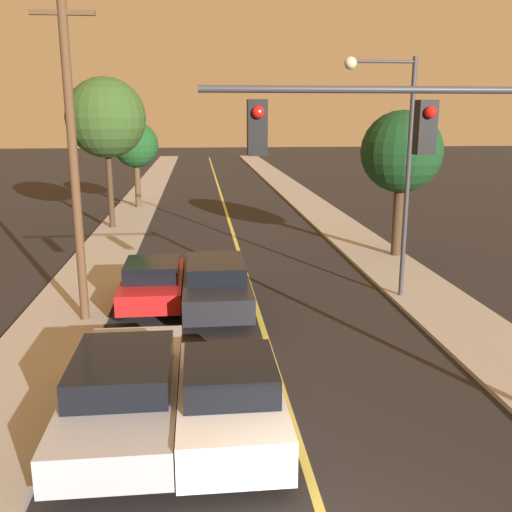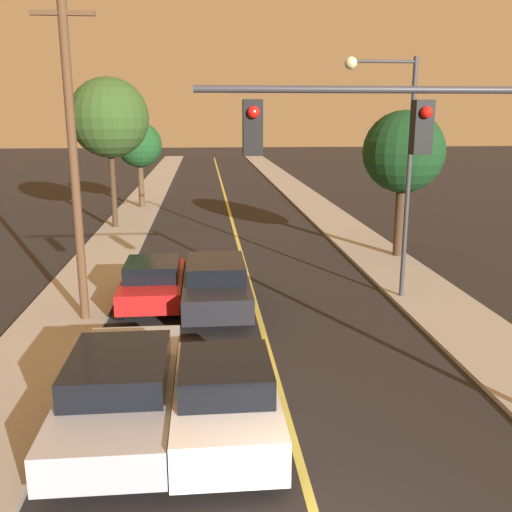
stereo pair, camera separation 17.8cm
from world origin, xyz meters
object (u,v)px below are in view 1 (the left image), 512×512
(traffic_signal_mast, at_px, (446,177))
(utility_pole_left, at_px, (73,158))
(car_near_lane_front, at_px, (230,398))
(car_near_lane_second, at_px, (216,282))
(streetlamp_right, at_px, (393,147))
(tree_left_far, at_px, (136,145))
(tree_right_near, at_px, (402,153))
(tree_left_near, at_px, (106,118))
(car_outer_lane_front, at_px, (125,388))
(car_outer_lane_second, at_px, (153,282))

(traffic_signal_mast, relative_size, utility_pole_left, 0.75)
(car_near_lane_front, height_order, car_near_lane_second, car_near_lane_front)
(streetlamp_right, distance_m, tree_left_far, 21.34)
(car_near_lane_second, height_order, utility_pole_left, utility_pole_left)
(car_near_lane_front, height_order, tree_right_near, tree_right_near)
(car_near_lane_front, height_order, tree_left_far, tree_left_far)
(streetlamp_right, relative_size, utility_pole_left, 0.84)
(traffic_signal_mast, height_order, streetlamp_right, streetlamp_right)
(streetlamp_right, distance_m, tree_right_near, 5.71)
(traffic_signal_mast, relative_size, streetlamp_right, 0.89)
(car_near_lane_second, bearing_deg, tree_left_near, 110.86)
(car_outer_lane_front, xyz_separation_m, tree_right_near, (9.43, 12.20, 3.46))
(car_near_lane_front, relative_size, traffic_signal_mast, 0.61)
(streetlamp_right, xyz_separation_m, tree_right_near, (2.18, 5.25, -0.52))
(car_near_lane_front, xyz_separation_m, tree_left_far, (-4.17, 26.63, 3.10))
(car_outer_lane_second, height_order, tree_right_near, tree_right_near)
(utility_pole_left, bearing_deg, car_near_lane_front, -59.71)
(tree_right_near, bearing_deg, car_outer_lane_front, -127.72)
(streetlamp_right, relative_size, tree_left_near, 0.97)
(car_outer_lane_second, bearing_deg, car_near_lane_second, -11.93)
(car_near_lane_second, distance_m, streetlamp_right, 6.68)
(car_outer_lane_front, bearing_deg, utility_pole_left, 107.52)
(car_near_lane_front, distance_m, car_outer_lane_second, 7.96)
(car_outer_lane_second, relative_size, tree_left_near, 0.56)
(car_outer_lane_second, height_order, utility_pole_left, utility_pole_left)
(utility_pole_left, distance_m, tree_left_far, 20.31)
(car_near_lane_second, height_order, car_outer_lane_second, car_near_lane_second)
(car_near_lane_front, bearing_deg, streetlamp_right, 54.69)
(car_near_lane_front, relative_size, streetlamp_right, 0.55)
(utility_pole_left, relative_size, tree_right_near, 1.49)
(car_near_lane_front, distance_m, tree_left_near, 21.19)
(car_near_lane_second, relative_size, traffic_signal_mast, 0.81)
(car_outer_lane_second, bearing_deg, car_outer_lane_front, -90.00)
(car_outer_lane_front, distance_m, streetlamp_right, 10.81)
(utility_pole_left, bearing_deg, car_near_lane_second, 14.87)
(traffic_signal_mast, relative_size, tree_right_near, 1.12)
(tree_left_far, bearing_deg, traffic_signal_mast, -73.13)
(car_outer_lane_front, relative_size, tree_right_near, 0.89)
(traffic_signal_mast, bearing_deg, car_outer_lane_front, 177.07)
(streetlamp_right, height_order, tree_left_far, streetlamp_right)
(traffic_signal_mast, height_order, tree_left_near, tree_left_near)
(car_near_lane_front, height_order, utility_pole_left, utility_pole_left)
(car_near_lane_front, bearing_deg, car_outer_lane_front, 161.99)
(streetlamp_right, xyz_separation_m, tree_left_near, (-10.22, 12.51, 0.78))
(utility_pole_left, bearing_deg, traffic_signal_mast, -38.70)
(tree_left_near, xyz_separation_m, tree_left_far, (0.69, 6.56, -1.65))
(tree_left_far, height_order, tree_right_near, tree_right_near)
(utility_pole_left, relative_size, tree_left_near, 1.17)
(traffic_signal_mast, xyz_separation_m, tree_left_far, (-7.98, 26.31, -0.74))
(streetlamp_right, height_order, tree_right_near, streetlamp_right)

